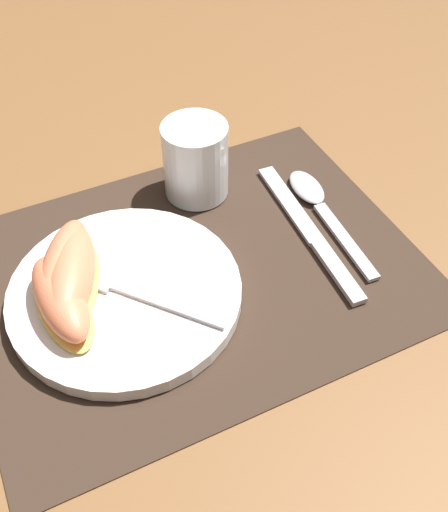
% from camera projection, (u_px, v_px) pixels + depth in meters
% --- Properties ---
extents(ground_plane, '(3.00, 3.00, 0.00)m').
position_uv_depth(ground_plane, '(196.00, 271.00, 0.64)').
color(ground_plane, brown).
extents(placemat, '(0.47, 0.36, 0.00)m').
position_uv_depth(placemat, '(196.00, 270.00, 0.64)').
color(placemat, '#38281E').
rests_on(placemat, ground_plane).
extents(plate, '(0.24, 0.24, 0.02)m').
position_uv_depth(plate, '(125.00, 293.00, 0.60)').
color(plate, white).
rests_on(plate, placemat).
extents(juice_glass, '(0.08, 0.08, 0.09)m').
position_uv_depth(juice_glass, '(196.00, 164.00, 0.69)').
color(juice_glass, silver).
rests_on(juice_glass, placemat).
extents(knife, '(0.03, 0.23, 0.01)m').
position_uv_depth(knife, '(310.00, 233.00, 0.67)').
color(knife, '#BCBCC1').
rests_on(knife, placemat).
extents(spoon, '(0.04, 0.19, 0.01)m').
position_uv_depth(spoon, '(316.00, 201.00, 0.70)').
color(spoon, '#BCBCC1').
rests_on(spoon, placemat).
extents(fork, '(0.15, 0.16, 0.00)m').
position_uv_depth(fork, '(121.00, 286.00, 0.60)').
color(fork, '#BCBCC1').
rests_on(fork, plate).
extents(citrus_wedge_0, '(0.10, 0.13, 0.04)m').
position_uv_depth(citrus_wedge_0, '(64.00, 267.00, 0.59)').
color(citrus_wedge_0, '#F7C656').
rests_on(citrus_wedge_0, plate).
extents(citrus_wedge_1, '(0.10, 0.14, 0.04)m').
position_uv_depth(citrus_wedge_1, '(72.00, 278.00, 0.58)').
color(citrus_wedge_1, '#F7C656').
rests_on(citrus_wedge_1, plate).
extents(citrus_wedge_2, '(0.05, 0.12, 0.04)m').
position_uv_depth(citrus_wedge_2, '(61.00, 300.00, 0.57)').
color(citrus_wedge_2, '#F7C656').
rests_on(citrus_wedge_2, plate).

